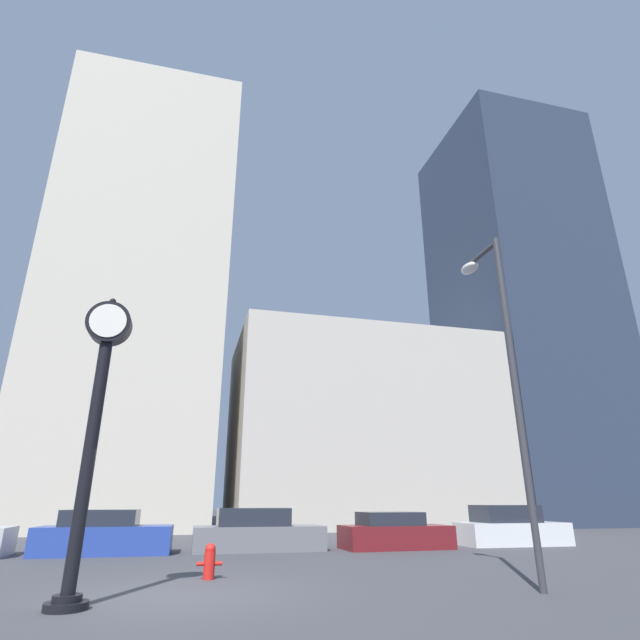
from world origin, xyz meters
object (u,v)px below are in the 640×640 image
(street_clock, at_px, (96,410))
(car_white, at_px, (510,528))
(fire_hydrant_far, at_px, (210,561))
(street_lamp_right, at_px, (501,348))
(car_grey, at_px, (257,533))
(car_blue, at_px, (104,535))
(car_maroon, at_px, (394,533))

(street_clock, distance_m, car_white, 17.01)
(fire_hydrant_far, relative_size, street_lamp_right, 0.10)
(car_grey, distance_m, fire_hydrant_far, 6.73)
(car_blue, relative_size, street_lamp_right, 0.57)
(street_lamp_right, bearing_deg, car_maroon, 84.25)
(car_maroon, bearing_deg, fire_hydrant_far, -139.58)
(car_white, xyz_separation_m, street_lamp_right, (-5.92, -9.29, 4.21))
(car_blue, bearing_deg, car_maroon, -0.63)
(street_clock, distance_m, fire_hydrant_far, 4.56)
(car_grey, xyz_separation_m, fire_hydrant_far, (-1.91, -6.45, -0.21))
(car_blue, distance_m, car_white, 14.91)
(car_white, bearing_deg, street_clock, -145.43)
(street_clock, bearing_deg, car_blue, 94.73)
(car_grey, bearing_deg, fire_hydrant_far, -106.08)
(car_grey, bearing_deg, car_blue, -178.24)
(car_blue, bearing_deg, street_lamp_right, -44.52)
(car_white, height_order, street_lamp_right, street_lamp_right)
(car_maroon, distance_m, street_lamp_right, 9.98)
(car_grey, bearing_deg, car_white, -0.52)
(car_maroon, xyz_separation_m, street_lamp_right, (-0.90, -8.96, 4.29))
(car_grey, xyz_separation_m, street_lamp_right, (4.01, -9.46, 4.24))
(car_blue, height_order, car_maroon, car_blue)
(fire_hydrant_far, bearing_deg, street_clock, -129.56)
(car_grey, distance_m, street_lamp_right, 11.12)
(street_lamp_right, bearing_deg, car_white, 57.52)
(car_grey, height_order, car_white, car_white)
(street_clock, height_order, car_maroon, street_clock)
(car_blue, bearing_deg, fire_hydrant_far, -62.60)
(car_grey, bearing_deg, street_clock, -114.11)
(car_maroon, height_order, fire_hydrant_far, car_maroon)
(street_clock, height_order, street_lamp_right, street_lamp_right)
(fire_hydrant_far, height_order, street_lamp_right, street_lamp_right)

